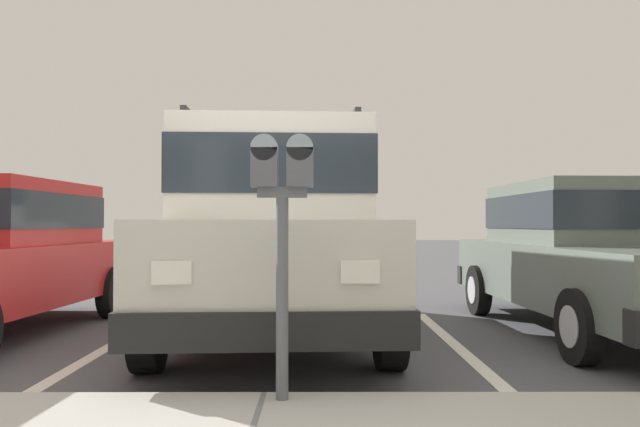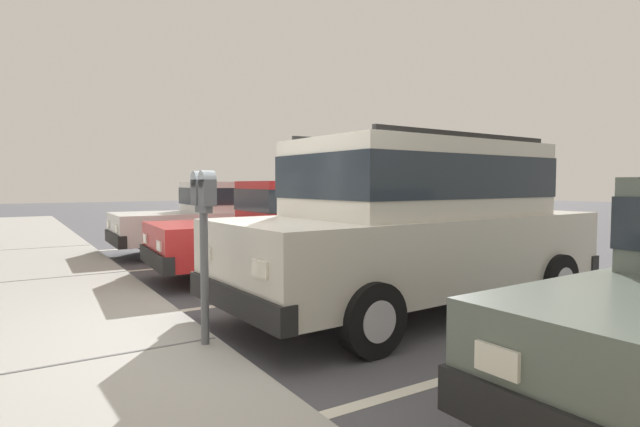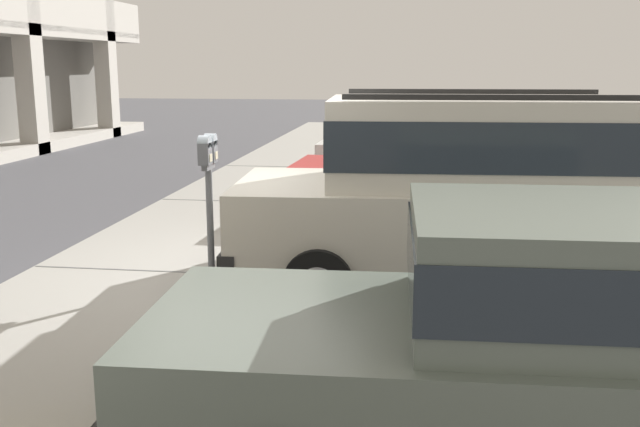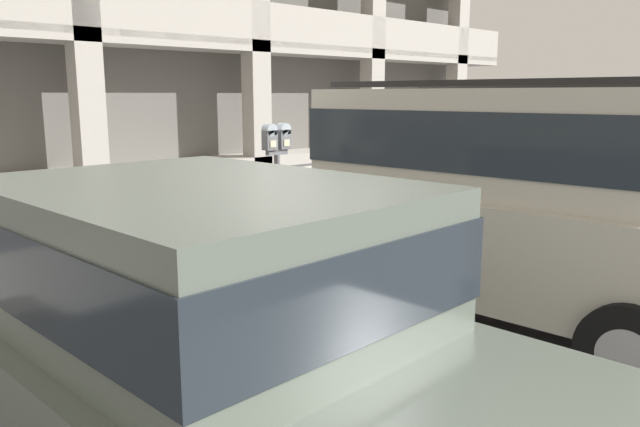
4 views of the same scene
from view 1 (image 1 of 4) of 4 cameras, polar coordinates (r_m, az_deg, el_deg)
name	(u,v)px [view 1 (image 1 of 4)]	position (r m, az deg, el deg)	size (l,w,h in m)	color
ground_plane	(267,411)	(4.04, -4.87, -17.55)	(80.00, 80.00, 0.10)	#4C4C51
parking_stall_lines	(95,355)	(5.69, -19.91, -12.06)	(12.65, 4.80, 0.01)	silver
silver_suv	(274,226)	(6.18, -4.20, -1.13)	(2.19, 4.87, 2.03)	beige
red_sedan	(594,252)	(6.99, 23.75, -3.22)	(1.94, 4.53, 1.54)	#5B665B
parking_meter_near	(282,202)	(3.52, -3.47, 1.04)	(0.35, 0.12, 1.49)	#595B60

